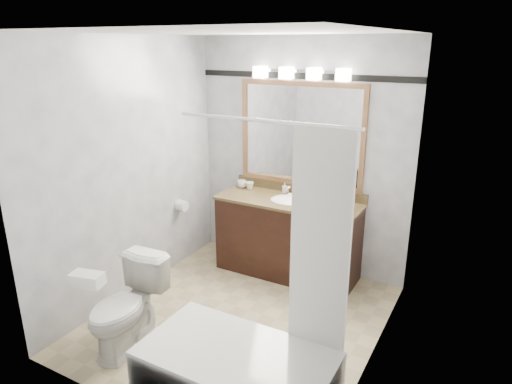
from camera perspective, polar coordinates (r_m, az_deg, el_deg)
room at (r=3.82m, az=-2.26°, el=0.26°), size 2.42×2.62×2.52m
vanity at (r=4.94m, az=3.99°, el=-5.48°), size 1.53×0.58×0.97m
mirror at (r=4.86m, az=5.60°, el=7.15°), size 1.40×0.04×1.10m
vanity_light_bar at (r=4.73m, az=5.57°, el=14.59°), size 1.02×0.14×0.12m
accent_stripe at (r=4.79m, az=5.88°, el=14.23°), size 2.40×0.01×0.06m
bathtub at (r=3.35m, az=-1.87°, el=-21.60°), size 1.30×0.75×1.96m
tp_roll at (r=5.13m, az=-9.27°, el=-1.69°), size 0.11×0.12×0.12m
toilet at (r=3.98m, az=-15.91°, el=-13.64°), size 0.46×0.75×0.74m
tissue_box at (r=3.58m, az=-20.35°, el=-10.20°), size 0.26×0.18×0.10m
coffee_maker at (r=4.60m, az=10.08°, el=0.12°), size 0.17×0.21×0.33m
cup_left at (r=5.19m, az=-1.77°, el=1.01°), size 0.13×0.13×0.08m
cup_right at (r=5.13m, az=-0.80°, el=0.81°), size 0.10×0.10×0.08m
soap_bottle_a at (r=5.02m, az=3.59°, el=0.54°), size 0.06×0.06×0.11m
soap_bottle_b at (r=4.82m, az=7.30°, el=-0.44°), size 0.09×0.09×0.09m
soap_bar at (r=4.90m, az=4.52°, el=-0.44°), size 0.09×0.06×0.03m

